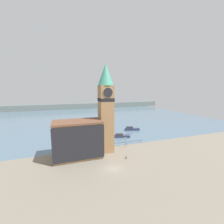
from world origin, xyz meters
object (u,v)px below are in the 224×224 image
Objects in this scene: boat_near at (121,136)px; boat_far at (132,129)px; mooring_bollard_near at (126,157)px; pier_building at (78,139)px; lamp_post at (125,140)px; clock_tower at (106,106)px.

boat_near is 11.25m from boat_far.
boat_far is 9.96× the size of mooring_bollard_near.
lamp_post is at bearing 6.20° from pier_building.
clock_tower is 7.39× the size of lamp_post.
clock_tower is at bearing -115.50° from boat_near.
clock_tower is 3.80× the size of boat_far.
clock_tower is 1.98× the size of pier_building.
clock_tower is 28.79m from boat_far.
boat_far is at bearing 60.58° from mooring_bollard_near.
lamp_post reaches higher than mooring_bollard_near.
boat_near is at bearing 33.51° from pier_building.
boat_far is at bearing 46.10° from clock_tower.
pier_building is 15.33m from lamp_post.
boat_far is 28.74m from mooring_bollard_near.
boat_near is at bearing 48.69° from clock_tower.
pier_building reaches higher than boat_near.
mooring_bollard_near is at bearing -111.80° from lamp_post.
boat_near is 18.35m from mooring_bollard_near.
lamp_post is (15.01, 1.63, -2.64)m from pier_building.
lamp_post is (6.52, 0.55, -11.22)m from clock_tower.
mooring_bollard_near is (3.69, -6.53, -13.33)m from clock_tower.
pier_building reaches higher than boat_far.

